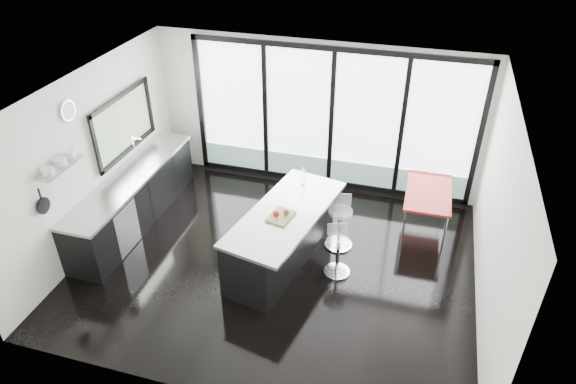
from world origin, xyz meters
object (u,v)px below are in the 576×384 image
(bar_stool_far, at_px, (339,228))
(red_table, at_px, (426,208))
(bar_stool_near, at_px, (338,256))
(island, at_px, (282,235))

(bar_stool_far, distance_m, red_table, 1.62)
(bar_stool_near, bearing_deg, island, 154.82)
(island, bearing_deg, bar_stool_far, 36.75)
(island, xyz_separation_m, bar_stool_far, (0.79, 0.59, -0.13))
(bar_stool_far, bearing_deg, red_table, 22.96)
(bar_stool_near, bearing_deg, red_table, 31.85)
(bar_stool_near, height_order, red_table, red_table)
(island, height_order, bar_stool_near, island)
(red_table, bearing_deg, bar_stool_far, -143.70)
(bar_stool_far, xyz_separation_m, red_table, (1.30, 0.96, -0.01))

